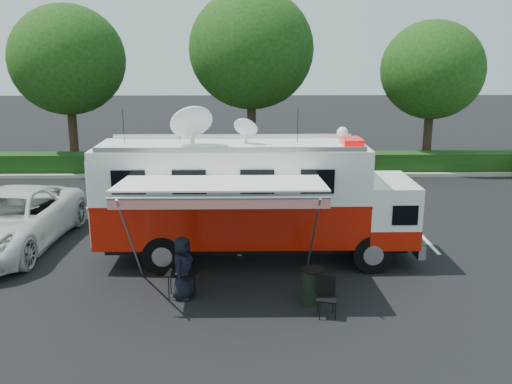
% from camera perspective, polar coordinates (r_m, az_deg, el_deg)
% --- Properties ---
extents(ground_plane, '(120.00, 120.00, 0.00)m').
position_cam_1_polar(ground_plane, '(16.85, 0.03, -6.70)').
color(ground_plane, black).
rests_on(ground_plane, ground).
extents(back_border, '(60.00, 6.14, 8.87)m').
position_cam_1_polar(back_border, '(28.70, 1.87, 12.18)').
color(back_border, '#9E998E').
rests_on(back_border, ground_plane).
extents(stall_lines, '(24.12, 5.50, 0.01)m').
position_cam_1_polar(stall_lines, '(19.68, -1.59, -3.58)').
color(stall_lines, silver).
rests_on(stall_lines, ground_plane).
extents(command_truck, '(9.05, 2.49, 4.35)m').
position_cam_1_polar(command_truck, '(16.28, -0.24, -0.57)').
color(command_truck, black).
rests_on(command_truck, ground_plane).
extents(awning, '(4.94, 2.56, 2.98)m').
position_cam_1_polar(awning, '(13.55, -3.52, 0.46)').
color(awning, white).
rests_on(awning, ground_plane).
extents(white_suv, '(3.38, 6.55, 1.77)m').
position_cam_1_polar(white_suv, '(19.29, -23.24, -5.15)').
color(white_suv, silver).
rests_on(white_suv, ground_plane).
extents(person, '(0.71, 0.89, 1.58)m').
position_cam_1_polar(person, '(14.48, -7.25, -10.44)').
color(person, black).
rests_on(person, ground_plane).
extents(folding_table, '(0.82, 0.65, 0.63)m').
position_cam_1_polar(folding_table, '(14.32, -7.45, -8.22)').
color(folding_table, black).
rests_on(folding_table, ground_plane).
extents(folding_chair, '(0.54, 0.57, 0.94)m').
position_cam_1_polar(folding_chair, '(13.41, 7.05, -9.90)').
color(folding_chair, black).
rests_on(folding_chair, ground_plane).
extents(trash_bin, '(0.58, 0.58, 0.87)m').
position_cam_1_polar(trash_bin, '(14.02, 5.68, -9.29)').
color(trash_bin, black).
rests_on(trash_bin, ground_plane).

